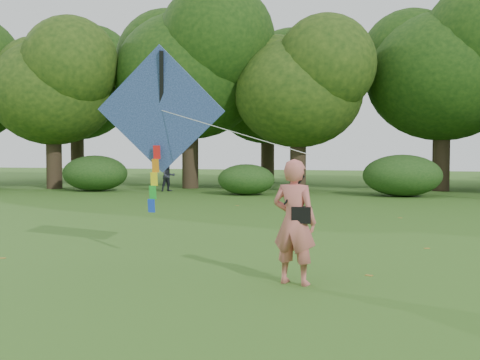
# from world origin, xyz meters

# --- Properties ---
(ground) EXTENTS (100.00, 100.00, 0.00)m
(ground) POSITION_xyz_m (0.00, 0.00, 0.00)
(ground) COLOR #265114
(ground) RESTS_ON ground
(man_kite_flyer) EXTENTS (0.82, 0.65, 1.98)m
(man_kite_flyer) POSITION_xyz_m (0.85, -0.58, 0.99)
(man_kite_flyer) COLOR #CC6860
(man_kite_flyer) RESTS_ON ground
(bystander_left) EXTENTS (0.94, 0.94, 1.54)m
(bystander_left) POSITION_xyz_m (-8.31, 18.40, 0.77)
(bystander_left) COLOR #252731
(bystander_left) RESTS_ON ground
(crossbody_bag) EXTENTS (0.43, 0.20, 0.75)m
(crossbody_bag) POSITION_xyz_m (0.97, -0.61, 1.12)
(crossbody_bag) COLOR black
(crossbody_bag) RESTS_ON ground
(flying_kite) EXTENTS (4.28, 1.95, 3.19)m
(flying_kite) POSITION_xyz_m (-1.95, 0.93, 2.83)
(flying_kite) COLOR #225796
(flying_kite) RESTS_ON ground
(tree_line) EXTENTS (54.70, 15.30, 9.48)m
(tree_line) POSITION_xyz_m (1.67, 22.88, 5.60)
(tree_line) COLOR #3A2D1E
(tree_line) RESTS_ON ground
(shrub_band) EXTENTS (39.15, 3.22, 1.88)m
(shrub_band) POSITION_xyz_m (-0.72, 17.60, 0.86)
(shrub_band) COLOR #264919
(shrub_band) RESTS_ON ground
(fallen_leaves) EXTENTS (8.90, 15.51, 0.01)m
(fallen_leaves) POSITION_xyz_m (-1.19, 2.43, 0.01)
(fallen_leaves) COLOR olive
(fallen_leaves) RESTS_ON ground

